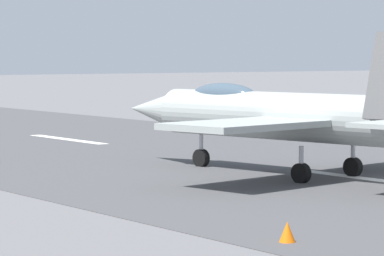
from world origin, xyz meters
name	(u,v)px	position (x,y,z in m)	size (l,w,h in m)	color
fighter_jet	(291,115)	(3.80, 1.67, 2.42)	(17.96, 13.88, 5.62)	#9CA3A0
marker_cone_near	(287,232)	(-7.84, 11.69, 0.28)	(0.44, 0.44, 0.55)	orange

